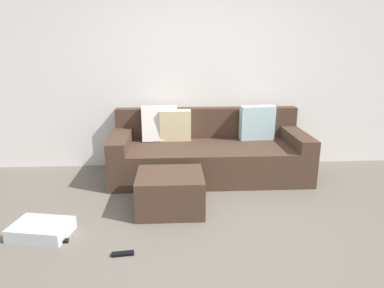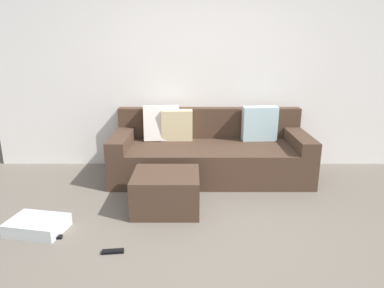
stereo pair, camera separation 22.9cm
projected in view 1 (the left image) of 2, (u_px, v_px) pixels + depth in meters
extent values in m
plane|color=#6B6359|center=(215.00, 243.00, 3.05)|extent=(7.32, 7.32, 0.00)
cube|color=white|center=(198.00, 70.00, 4.73)|extent=(5.63, 0.10, 2.64)
cube|color=#473326|center=(209.00, 161.00, 4.52)|extent=(2.44, 1.00, 0.42)
cube|color=#473326|center=(207.00, 122.00, 4.80)|extent=(2.44, 0.17, 0.40)
cube|color=#473326|center=(121.00, 140.00, 4.38)|extent=(0.22, 1.00, 0.16)
cube|color=#473326|center=(296.00, 138.00, 4.50)|extent=(0.22, 1.00, 0.16)
cube|color=white|center=(159.00, 123.00, 4.62)|extent=(0.48, 0.21, 0.47)
cube|color=beige|center=(175.00, 125.00, 4.62)|extent=(0.41, 0.16, 0.41)
cube|color=silver|center=(257.00, 123.00, 4.67)|extent=(0.46, 0.20, 0.46)
cube|color=#473326|center=(170.00, 192.00, 3.61)|extent=(0.67, 0.61, 0.39)
cube|color=silver|center=(41.00, 229.00, 3.15)|extent=(0.56, 0.44, 0.12)
cube|color=black|center=(123.00, 254.00, 2.87)|extent=(0.19, 0.07, 0.02)
cube|color=black|center=(58.00, 242.00, 3.04)|extent=(0.18, 0.08, 0.02)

